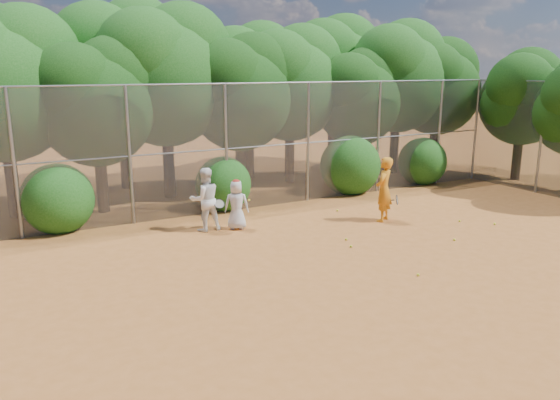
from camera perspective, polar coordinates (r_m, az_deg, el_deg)
ground at (r=13.10m, az=9.19°, el=-6.45°), size 80.00×80.00×0.00m
fence_back at (r=17.54m, az=-2.99°, el=5.73°), size 20.05×0.09×4.03m
fence_side at (r=21.86m, az=25.63°, el=5.98°), size 0.09×6.09×4.03m
tree_1 at (r=18.20m, az=-27.03°, el=11.26°), size 4.64×4.03×6.35m
tree_2 at (r=17.79m, az=-18.61°, el=10.12°), size 3.99×3.47×5.47m
tree_3 at (r=19.35m, az=-11.86°, el=13.17°), size 4.89×4.26×6.70m
tree_4 at (r=19.69m, az=-4.15°, el=11.56°), size 4.19×3.64×5.73m
tree_5 at (r=21.55m, az=1.12°, el=12.54°), size 4.51×3.92×6.17m
tree_6 at (r=22.09m, az=8.16°, el=10.93°), size 3.86×3.36×5.29m
tree_7 at (r=24.12m, az=12.25°, el=12.91°), size 4.77×4.14×6.53m
tree_8 at (r=25.25m, az=16.16°, el=11.65°), size 4.25×3.70×5.82m
tree_10 at (r=21.22m, az=-16.34°, el=13.56°), size 5.15×4.48×7.06m
tree_11 at (r=22.50m, az=-3.22°, el=12.86°), size 4.64×4.03×6.35m
tree_12 at (r=25.27m, az=5.67°, el=13.69°), size 5.02×4.37×6.88m
tree_13 at (r=24.12m, az=24.10°, el=10.12°), size 3.86×3.36×5.29m
bush_0 at (r=16.40m, az=-22.26°, el=0.42°), size 2.00×2.00×2.00m
bush_1 at (r=17.64m, az=-5.95°, el=1.92°), size 1.80×1.80×1.80m
bush_2 at (r=20.04m, az=7.34°, el=3.87°), size 2.20×2.20×2.20m
bush_3 at (r=22.28m, az=14.66°, el=4.13°), size 1.90×1.90×1.90m
player_yellow at (r=16.42m, az=10.80°, el=1.09°), size 0.91×0.77×1.93m
player_teen at (r=15.42m, az=-4.56°, el=-0.46°), size 0.82×0.71×1.44m
player_white at (r=15.33m, az=-7.83°, el=0.05°), size 0.92×0.79×1.79m
ball_0 at (r=15.20m, az=17.75°, el=-3.97°), size 0.07×0.07×0.07m
ball_1 at (r=17.08m, az=18.26°, el=-2.09°), size 0.07×0.07×0.07m
ball_2 at (r=12.48m, az=14.23°, el=-7.58°), size 0.07×0.07×0.07m
ball_3 at (r=17.11m, az=21.51°, el=-2.33°), size 0.07×0.07×0.07m
ball_4 at (r=14.62m, az=6.93°, el=-4.09°), size 0.07×0.07×0.07m
ball_5 at (r=17.51m, az=6.02°, el=-1.08°), size 0.07×0.07×0.07m
ball_6 at (r=14.07m, az=7.43°, el=-4.82°), size 0.07×0.07×0.07m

